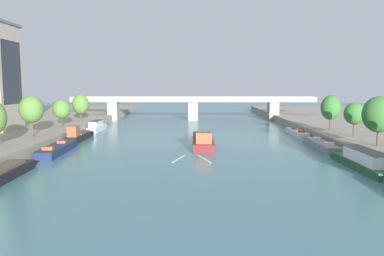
{
  "coord_description": "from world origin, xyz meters",
  "views": [
    {
      "loc": [
        0.51,
        -17.55,
        10.78
      ],
      "look_at": [
        0.0,
        50.77,
        2.88
      ],
      "focal_mm": 36.19,
      "sensor_mm": 36.0,
      "label": 1
    }
  ],
  "objects_px": {
    "moored_boat_left_downstream": "(97,127)",
    "tree_right_end_of_row": "(379,114)",
    "moored_boat_left_near": "(57,149)",
    "moored_boat_left_gap_after": "(79,135)",
    "tree_right_second": "(355,114)",
    "barge_midriver": "(203,140)",
    "tree_left_by_lamp": "(31,109)",
    "moored_boat_right_far": "(297,133)",
    "bridge_far": "(193,105)",
    "moored_boat_right_gap_after": "(321,145)",
    "tree_left_end_of_row": "(80,104)",
    "tree_left_nearest": "(61,109)",
    "tree_right_past_mid": "(331,108)",
    "moored_boat_right_upstream": "(363,161)"
  },
  "relations": [
    {
      "from": "moored_boat_left_downstream",
      "to": "tree_right_end_of_row",
      "type": "height_order",
      "value": "tree_right_end_of_row"
    },
    {
      "from": "moored_boat_left_near",
      "to": "moored_boat_left_gap_after",
      "type": "xyz_separation_m",
      "value": [
        -0.59,
        13.62,
        0.31
      ]
    },
    {
      "from": "moored_boat_left_gap_after",
      "to": "tree_right_second",
      "type": "relative_size",
      "value": 1.96
    },
    {
      "from": "barge_midriver",
      "to": "tree_left_by_lamp",
      "type": "height_order",
      "value": "tree_left_by_lamp"
    },
    {
      "from": "moored_boat_right_far",
      "to": "bridge_far",
      "type": "bearing_deg",
      "value": 123.52
    },
    {
      "from": "moored_boat_left_gap_after",
      "to": "bridge_far",
      "type": "distance_m",
      "value": 45.44
    },
    {
      "from": "moored_boat_right_gap_after",
      "to": "tree_left_end_of_row",
      "type": "relative_size",
      "value": 2.12
    },
    {
      "from": "tree_right_end_of_row",
      "to": "moored_boat_right_far",
      "type": "bearing_deg",
      "value": 102.68
    },
    {
      "from": "tree_left_by_lamp",
      "to": "tree_left_nearest",
      "type": "bearing_deg",
      "value": 90.42
    },
    {
      "from": "moored_boat_left_gap_after",
      "to": "tree_left_end_of_row",
      "type": "distance_m",
      "value": 21.82
    },
    {
      "from": "tree_right_end_of_row",
      "to": "bridge_far",
      "type": "relative_size",
      "value": 0.1
    },
    {
      "from": "moored_boat_right_gap_after",
      "to": "barge_midriver",
      "type": "bearing_deg",
      "value": 170.82
    },
    {
      "from": "moored_boat_right_gap_after",
      "to": "bridge_far",
      "type": "distance_m",
      "value": 53.51
    },
    {
      "from": "moored_boat_left_gap_after",
      "to": "tree_right_past_mid",
      "type": "relative_size",
      "value": 1.68
    },
    {
      "from": "tree_left_by_lamp",
      "to": "tree_left_end_of_row",
      "type": "xyz_separation_m",
      "value": [
        -0.03,
        28.25,
        -0.67
      ]
    },
    {
      "from": "moored_boat_right_upstream",
      "to": "tree_left_nearest",
      "type": "height_order",
      "value": "tree_left_nearest"
    },
    {
      "from": "moored_boat_right_gap_after",
      "to": "moored_boat_right_upstream",
      "type": "bearing_deg",
      "value": -89.8
    },
    {
      "from": "moored_boat_right_upstream",
      "to": "moored_boat_right_far",
      "type": "bearing_deg",
      "value": 89.99
    },
    {
      "from": "tree_left_end_of_row",
      "to": "tree_right_end_of_row",
      "type": "relative_size",
      "value": 0.89
    },
    {
      "from": "tree_left_nearest",
      "to": "tree_right_end_of_row",
      "type": "xyz_separation_m",
      "value": [
        54.42,
        -24.33,
        0.88
      ]
    },
    {
      "from": "barge_midriver",
      "to": "moored_boat_right_upstream",
      "type": "relative_size",
      "value": 1.27
    },
    {
      "from": "moored_boat_left_gap_after",
      "to": "barge_midriver",
      "type": "bearing_deg",
      "value": -13.75
    },
    {
      "from": "moored_boat_right_upstream",
      "to": "tree_left_end_of_row",
      "type": "xyz_separation_m",
      "value": [
        -48.93,
        45.33,
        4.67
      ]
    },
    {
      "from": "moored_boat_right_upstream",
      "to": "tree_right_end_of_row",
      "type": "xyz_separation_m",
      "value": [
        5.41,
        7.78,
        5.24
      ]
    },
    {
      "from": "tree_left_nearest",
      "to": "bridge_far",
      "type": "xyz_separation_m",
      "value": [
        27.29,
        32.51,
        -0.9
      ]
    },
    {
      "from": "tree_right_second",
      "to": "moored_boat_right_gap_after",
      "type": "bearing_deg",
      "value": -160.54
    },
    {
      "from": "moored_boat_left_downstream",
      "to": "moored_boat_right_far",
      "type": "distance_m",
      "value": 44.04
    },
    {
      "from": "tree_right_second",
      "to": "bridge_far",
      "type": "bearing_deg",
      "value": 120.84
    },
    {
      "from": "moored_boat_left_near",
      "to": "bridge_far",
      "type": "height_order",
      "value": "bridge_far"
    },
    {
      "from": "tree_right_second",
      "to": "bridge_far",
      "type": "xyz_separation_m",
      "value": [
        -27.82,
        46.59,
        -1.1
      ]
    },
    {
      "from": "tree_left_by_lamp",
      "to": "bridge_far",
      "type": "relative_size",
      "value": 0.1
    },
    {
      "from": "tree_right_second",
      "to": "bridge_far",
      "type": "distance_m",
      "value": 54.27
    },
    {
      "from": "tree_right_end_of_row",
      "to": "tree_right_second",
      "type": "bearing_deg",
      "value": 86.14
    },
    {
      "from": "barge_midriver",
      "to": "moored_boat_left_gap_after",
      "type": "bearing_deg",
      "value": 166.25
    },
    {
      "from": "moored_boat_right_gap_after",
      "to": "tree_right_past_mid",
      "type": "height_order",
      "value": "tree_right_past_mid"
    },
    {
      "from": "moored_boat_right_far",
      "to": "tree_left_end_of_row",
      "type": "height_order",
      "value": "tree_left_end_of_row"
    },
    {
      "from": "moored_boat_left_near",
      "to": "tree_left_end_of_row",
      "type": "height_order",
      "value": "tree_left_end_of_row"
    },
    {
      "from": "moored_boat_left_downstream",
      "to": "bridge_far",
      "type": "bearing_deg",
      "value": 49.83
    },
    {
      "from": "tree_right_past_mid",
      "to": "moored_boat_left_gap_after",
      "type": "bearing_deg",
      "value": -176.43
    },
    {
      "from": "moored_boat_left_downstream",
      "to": "tree_right_end_of_row",
      "type": "relative_size",
      "value": 1.49
    },
    {
      "from": "moored_boat_right_gap_after",
      "to": "moored_boat_right_far",
      "type": "relative_size",
      "value": 1.11
    },
    {
      "from": "moored_boat_left_gap_after",
      "to": "moored_boat_right_gap_after",
      "type": "height_order",
      "value": "moored_boat_left_gap_after"
    },
    {
      "from": "moored_boat_right_far",
      "to": "tree_right_past_mid",
      "type": "height_order",
      "value": "tree_right_past_mid"
    },
    {
      "from": "bridge_far",
      "to": "tree_left_by_lamp",
      "type": "bearing_deg",
      "value": -119.76
    },
    {
      "from": "barge_midriver",
      "to": "moored_boat_right_gap_after",
      "type": "relative_size",
      "value": 1.34
    },
    {
      "from": "moored_boat_right_far",
      "to": "bridge_far",
      "type": "xyz_separation_m",
      "value": [
        -21.72,
        32.79,
        3.98
      ]
    },
    {
      "from": "moored_boat_left_near",
      "to": "moored_boat_right_gap_after",
      "type": "height_order",
      "value": "moored_boat_left_near"
    },
    {
      "from": "moored_boat_right_far",
      "to": "barge_midriver",
      "type": "bearing_deg",
      "value": -147.18
    },
    {
      "from": "moored_boat_left_near",
      "to": "moored_boat_left_gap_after",
      "type": "bearing_deg",
      "value": 92.5
    },
    {
      "from": "moored_boat_left_near",
      "to": "tree_left_nearest",
      "type": "distance_m",
      "value": 22.38
    }
  ]
}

